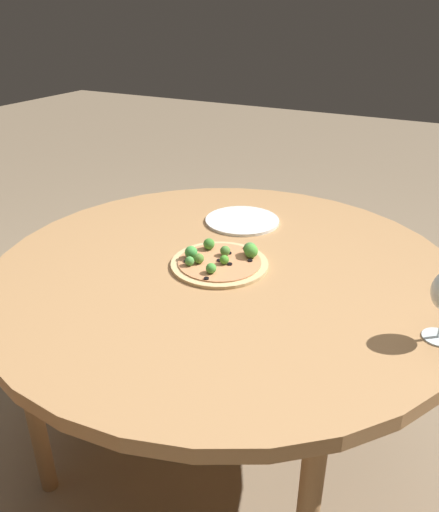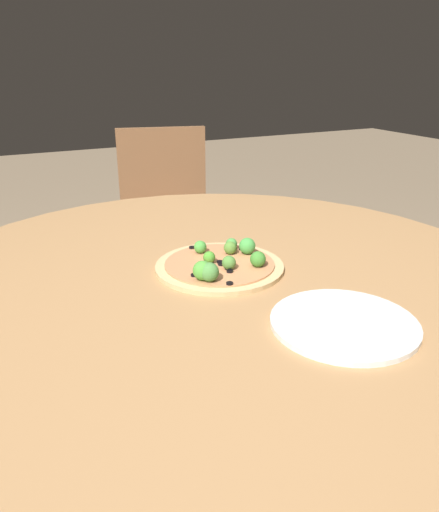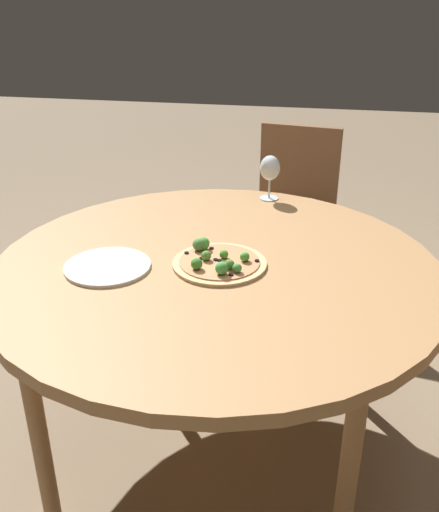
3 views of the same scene
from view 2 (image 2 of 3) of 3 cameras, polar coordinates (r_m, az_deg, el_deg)
name	(u,v)px [view 2 (image 2 of 3)]	position (r m, az deg, el deg)	size (l,w,h in m)	color
dining_table	(217,293)	(1.10, -0.31, -4.26)	(1.34, 1.34, 0.71)	#A87A4C
chair	(167,222)	(2.16, -6.03, 3.86)	(0.49, 0.49, 0.87)	brown
pizza	(221,264)	(1.08, 0.13, -0.94)	(0.28, 0.28, 0.05)	tan
plate_near	(344,323)	(0.89, 14.04, -7.47)	(0.25, 0.25, 0.01)	silver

